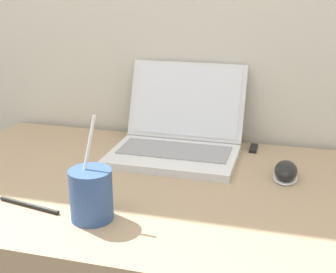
# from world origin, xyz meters

# --- Properties ---
(laptop) EXTENTS (0.33, 0.31, 0.23)m
(laptop) POSITION_xyz_m (0.04, 0.55, 0.76)
(laptop) COLOR silver
(laptop) RESTS_ON desk
(drink_cup) EXTENTS (0.09, 0.09, 0.21)m
(drink_cup) POSITION_xyz_m (-0.03, 0.15, 0.77)
(drink_cup) COLOR #33518C
(drink_cup) RESTS_ON desk
(computer_mouse) EXTENTS (0.06, 0.10, 0.04)m
(computer_mouse) POSITION_xyz_m (0.34, 0.45, 0.73)
(computer_mouse) COLOR white
(computer_mouse) RESTS_ON desk
(usb_stick) EXTENTS (0.02, 0.06, 0.01)m
(usb_stick) POSITION_xyz_m (0.24, 0.63, 0.71)
(usb_stick) COLOR black
(usb_stick) RESTS_ON desk
(pen) EXTENTS (0.15, 0.04, 0.01)m
(pen) POSITION_xyz_m (-0.18, 0.16, 0.72)
(pen) COLOR black
(pen) RESTS_ON desk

